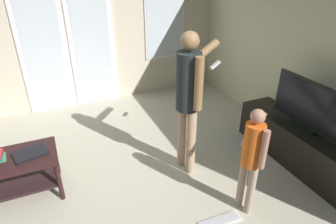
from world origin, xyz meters
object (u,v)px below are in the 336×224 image
laptop_closed (30,153)px  person_adult (189,93)px  person_child (252,153)px  flat_screen_tv (309,106)px  tv_stand (299,145)px  loose_keyboard (220,221)px  coffee_table (4,171)px

laptop_closed → person_adult: bearing=-23.6°
laptop_closed → person_child: bearing=-44.2°
person_adult → flat_screen_tv: bearing=-19.3°
tv_stand → loose_keyboard: bearing=-162.9°
coffee_table → tv_stand: size_ratio=0.61×
tv_stand → laptop_closed: (-3.05, 0.77, 0.27)m
coffee_table → loose_keyboard: coffee_table is taller
tv_stand → person_adult: (-1.34, 0.47, 0.77)m
loose_keyboard → laptop_closed: 2.08m
person_child → loose_keyboard: 0.76m
tv_stand → loose_keyboard: (-1.43, -0.44, -0.24)m
coffee_table → flat_screen_tv: 3.45m
flat_screen_tv → laptop_closed: (-3.05, 0.76, -0.29)m
person_child → tv_stand: bearing=18.7°
coffee_table → flat_screen_tv: size_ratio=1.08×
loose_keyboard → tv_stand: bearing=17.1°
coffee_table → tv_stand: (3.34, -0.76, -0.12)m
person_adult → loose_keyboard: 1.36m
tv_stand → person_child: person_child is taller
tv_stand → coffee_table: bearing=167.1°
flat_screen_tv → laptop_closed: bearing=165.9°
person_child → person_adult: bearing=105.8°
flat_screen_tv → loose_keyboard: 1.69m
tv_stand → laptop_closed: bearing=165.9°
tv_stand → flat_screen_tv: 0.55m
person_child → laptop_closed: size_ratio=3.56×
flat_screen_tv → person_child: 1.17m
person_adult → person_child: person_adult is taller
person_child → loose_keyboard: (-0.33, -0.07, -0.68)m
flat_screen_tv → laptop_closed: flat_screen_tv is taller
flat_screen_tv → person_child: (-1.10, -0.38, -0.11)m
coffee_table → loose_keyboard: bearing=-32.3°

